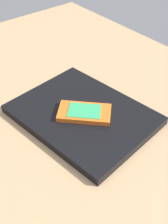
% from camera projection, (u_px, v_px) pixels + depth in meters
% --- Properties ---
extents(desk_surface, '(1.20, 0.80, 0.03)m').
position_uv_depth(desk_surface, '(91.00, 118.00, 0.69)').
color(desk_surface, tan).
rests_on(desk_surface, ground).
extents(laptop_closed, '(0.33, 0.27, 0.02)m').
position_uv_depth(laptop_closed, '(84.00, 116.00, 0.66)').
color(laptop_closed, black).
rests_on(laptop_closed, desk_surface).
extents(cell_phone_on_laptop, '(0.13, 0.13, 0.01)m').
position_uv_depth(cell_phone_on_laptop, '(84.00, 113.00, 0.65)').
color(cell_phone_on_laptop, orange).
rests_on(cell_phone_on_laptop, laptop_closed).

